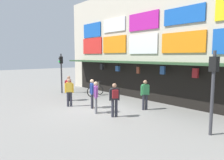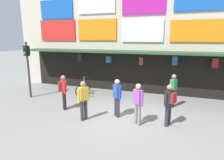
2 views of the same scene
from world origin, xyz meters
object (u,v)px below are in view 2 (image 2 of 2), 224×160
at_px(pedestrian_in_purple, 138,102).
at_px(pedestrian_in_red, 63,90).
at_px(traffic_light_near, 27,61).
at_px(pedestrian_in_yellow, 117,96).
at_px(bicycle_parked, 83,89).
at_px(pedestrian_in_white, 83,98).
at_px(pedestrian_in_green, 173,89).
at_px(pedestrian_in_blue, 169,102).

height_order(pedestrian_in_purple, pedestrian_in_red, same).
distance_m(traffic_light_near, pedestrian_in_yellow, 5.82).
distance_m(traffic_light_near, bicycle_parked, 3.51).
bearing_deg(pedestrian_in_purple, pedestrian_in_yellow, 154.58).
xyz_separation_m(bicycle_parked, pedestrian_in_purple, (3.93, -2.86, 0.55)).
bearing_deg(pedestrian_in_yellow, pedestrian_in_white, -146.52).
bearing_deg(pedestrian_in_red, pedestrian_in_green, 22.08).
distance_m(traffic_light_near, pedestrian_in_green, 8.03).
bearing_deg(pedestrian_in_yellow, bicycle_parked, 140.72).
relative_size(traffic_light_near, pedestrian_in_blue, 1.90).
distance_m(pedestrian_in_white, pedestrian_in_green, 4.46).
bearing_deg(bicycle_parked, traffic_light_near, -152.59).
distance_m(bicycle_parked, pedestrian_in_blue, 5.75).
relative_size(bicycle_parked, pedestrian_in_blue, 0.79).
bearing_deg(pedestrian_in_yellow, pedestrian_in_purple, -25.42).
xyz_separation_m(pedestrian_in_purple, pedestrian_in_blue, (1.17, 0.27, 0.04)).
bearing_deg(pedestrian_in_yellow, pedestrian_in_green, 41.45).
bearing_deg(pedestrian_in_blue, pedestrian_in_purple, -167.20).
height_order(bicycle_parked, pedestrian_in_white, pedestrian_in_white).
bearing_deg(pedestrian_in_yellow, pedestrian_in_blue, -5.64).
distance_m(pedestrian_in_purple, pedestrian_in_green, 2.78).
xyz_separation_m(pedestrian_in_white, pedestrian_in_blue, (3.40, 0.58, 0.04)).
height_order(pedestrian_in_yellow, pedestrian_in_red, same).
height_order(pedestrian_in_white, pedestrian_in_blue, same).
bearing_deg(traffic_light_near, pedestrian_in_yellow, -9.90).
relative_size(traffic_light_near, pedestrian_in_green, 1.90).
bearing_deg(traffic_light_near, pedestrian_in_purple, -12.44).
bearing_deg(pedestrian_in_yellow, traffic_light_near, 170.10).
height_order(bicycle_parked, pedestrian_in_blue, pedestrian_in_blue).
height_order(pedestrian_in_purple, pedestrian_in_blue, same).
bearing_deg(pedestrian_in_white, bicycle_parked, 118.18).
bearing_deg(bicycle_parked, pedestrian_in_red, -84.84).
relative_size(pedestrian_in_blue, pedestrian_in_red, 1.00).
height_order(traffic_light_near, pedestrian_in_red, traffic_light_near).
height_order(traffic_light_near, pedestrian_in_green, traffic_light_near).
xyz_separation_m(pedestrian_in_blue, pedestrian_in_red, (-4.88, 0.20, 0.00)).
bearing_deg(bicycle_parked, pedestrian_in_green, -4.21).
bearing_deg(pedestrian_in_red, pedestrian_in_yellow, 0.25).
relative_size(traffic_light_near, bicycle_parked, 2.42).
relative_size(pedestrian_in_yellow, pedestrian_in_green, 1.00).
bearing_deg(pedestrian_in_green, pedestrian_in_yellow, -138.55).
xyz_separation_m(traffic_light_near, pedestrian_in_green, (7.88, 1.02, -1.19)).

